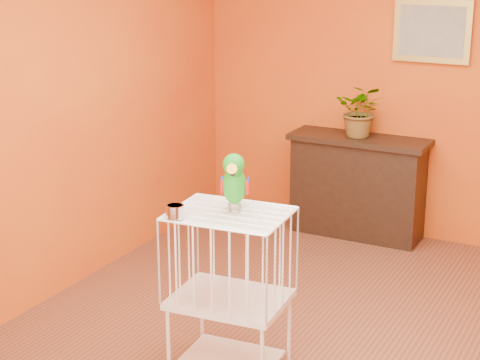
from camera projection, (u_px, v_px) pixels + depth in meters
The scene contains 8 objects.
ground at pixel (320, 350), 4.98m from camera, with size 4.50×4.50×0.00m, color brown.
room_shell at pixel (328, 99), 4.52m from camera, with size 4.50×4.50×4.50m.
console_cabinet at pixel (357, 186), 6.81m from camera, with size 1.17×0.42×0.87m.
potted_plant at pixel (362, 116), 6.66m from camera, with size 0.40×0.44×0.35m, color #26722D.
framed_picture at pixel (432, 31), 6.36m from camera, with size 0.62×0.04×0.50m.
birdcage at pixel (230, 291), 4.59m from camera, with size 0.68×0.54×0.99m.
feed_cup at pixel (175, 211), 4.35m from camera, with size 0.10×0.10×0.07m, color silver.
parrot at pixel (234, 181), 4.42m from camera, with size 0.19×0.31×0.35m.
Camera 1 is at (1.63, -4.18, 2.44)m, focal length 60.00 mm.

